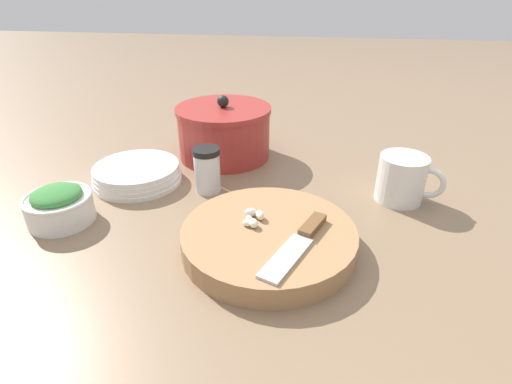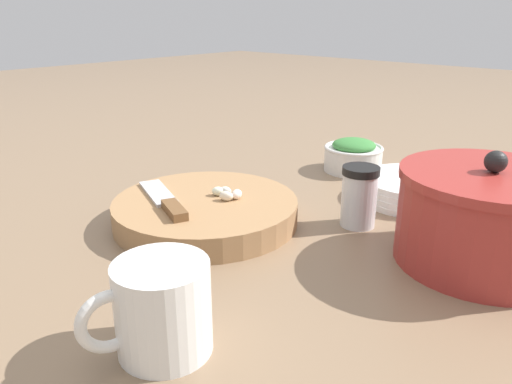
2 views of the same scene
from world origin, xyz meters
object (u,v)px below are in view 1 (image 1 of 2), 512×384
coffee_mug (403,179)px  plate_stack (137,174)px  herb_bowl (59,205)px  stock_pot (224,132)px  cutting_board (269,238)px  chef_knife (300,241)px  garlic_cloves (253,218)px  spice_jar (207,170)px

coffee_mug → plate_stack: coffee_mug is taller
herb_bowl → stock_pot: stock_pot is taller
herb_bowl → stock_pot: size_ratio=0.53×
cutting_board → chef_knife: bearing=-32.6°
herb_bowl → coffee_mug: (0.64, 0.18, 0.01)m
garlic_cloves → spice_jar: spice_jar is taller
garlic_cloves → plate_stack: (-0.29, 0.18, -0.03)m
garlic_cloves → cutting_board: bearing=-30.6°
spice_jar → coffee_mug: size_ratio=0.75×
coffee_mug → stock_pot: 0.43m
garlic_cloves → herb_bowl: (-0.36, 0.01, -0.01)m
cutting_board → garlic_cloves: (-0.03, 0.02, 0.03)m
garlic_cloves → plate_stack: bearing=147.6°
cutting_board → plate_stack: size_ratio=1.50×
cutting_board → plate_stack: (-0.32, 0.20, 0.00)m
spice_jar → cutting_board: bearing=-50.6°
cutting_board → garlic_cloves: bearing=149.4°
herb_bowl → cutting_board: bearing=-4.0°
herb_bowl → spice_jar: size_ratio=1.27×
chef_knife → spice_jar: 0.30m
herb_bowl → coffee_mug: 0.66m
spice_jar → plate_stack: spice_jar is taller
chef_knife → herb_bowl: bearing=14.9°
garlic_cloves → stock_pot: 0.38m
herb_bowl → stock_pot: (0.24, 0.34, 0.03)m
coffee_mug → stock_pot: bearing=157.2°
chef_knife → spice_jar: (-0.20, 0.22, 0.01)m
garlic_cloves → herb_bowl: herb_bowl is taller
stock_pot → spice_jar: bearing=-88.7°
coffee_mug → herb_bowl: bearing=-164.6°
chef_knife → stock_pot: size_ratio=0.79×
herb_bowl → plate_stack: (0.08, 0.17, -0.01)m
cutting_board → spice_jar: spice_jar is taller
cutting_board → spice_jar: bearing=129.4°
stock_pot → coffee_mug: bearing=-22.8°
chef_knife → coffee_mug: 0.30m
chef_knife → garlic_cloves: (-0.08, 0.05, 0.00)m
spice_jar → plate_stack: size_ratio=0.50×
cutting_board → spice_jar: size_ratio=3.03×
coffee_mug → stock_pot: (-0.40, 0.17, 0.02)m
cutting_board → stock_pot: bearing=112.8°
spice_jar → stock_pot: (-0.00, 0.19, 0.02)m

